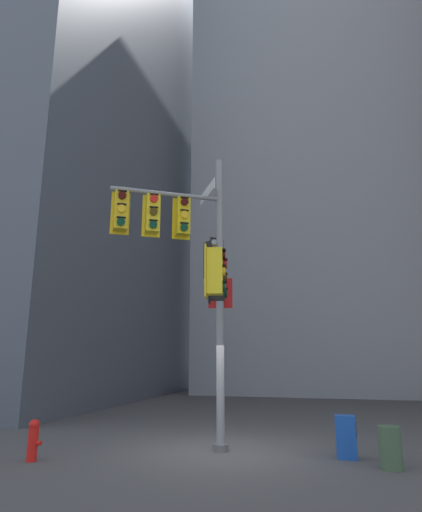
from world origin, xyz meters
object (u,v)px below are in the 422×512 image
object	(u,v)px
newspaper_box	(346,437)
trash_bin	(390,448)
signal_pole_assembly	(193,257)
fire_hydrant	(33,439)

from	to	relation	value
newspaper_box	trash_bin	size ratio (longest dim) A/B	1.12
signal_pole_assembly	trash_bin	world-z (taller)	signal_pole_assembly
signal_pole_assembly	fire_hydrant	size ratio (longest dim) A/B	8.73
fire_hydrant	signal_pole_assembly	bearing A→B (deg)	23.28
signal_pole_assembly	trash_bin	distance (m)	6.05
fire_hydrant	trash_bin	world-z (taller)	fire_hydrant
newspaper_box	trash_bin	bearing A→B (deg)	-42.26
signal_pole_assembly	fire_hydrant	bearing A→B (deg)	-156.72
trash_bin	signal_pole_assembly	bearing A→B (deg)	178.39
trash_bin	fire_hydrant	bearing A→B (deg)	-170.44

